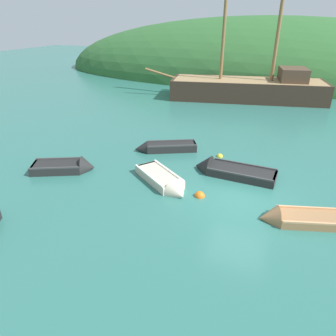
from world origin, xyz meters
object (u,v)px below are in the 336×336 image
rowboat_outer_left (165,183)px  rowboat_outer_right (299,220)px  rowboat_near_dock (228,171)px  buoy_orange (200,196)px  buoy_yellow (220,157)px  rowboat_far (68,168)px  rowboat_portside (164,148)px  sailing_ship (248,92)px

rowboat_outer_left → rowboat_outer_right: size_ratio=0.95×
rowboat_near_dock → buoy_orange: bearing=78.5°
rowboat_near_dock → buoy_yellow: 2.04m
rowboat_far → rowboat_outer_left: rowboat_far is taller
rowboat_portside → buoy_orange: rowboat_portside is taller
rowboat_near_dock → sailing_ship: bearing=-81.5°
sailing_ship → rowboat_outer_right: sailing_ship is taller
sailing_ship → rowboat_portside: sailing_ship is taller
rowboat_outer_right → buoy_yellow: 6.24m
rowboat_near_dock → buoy_orange: (-0.63, -2.48, -0.13)m
rowboat_near_dock → rowboat_outer_right: (3.26, -2.85, -0.03)m
sailing_ship → rowboat_near_dock: 15.55m
rowboat_portside → rowboat_outer_left: size_ratio=1.05×
sailing_ship → buoy_yellow: 13.63m
rowboat_portside → rowboat_outer_right: rowboat_outer_right is taller
rowboat_near_dock → rowboat_outer_right: bearing=141.6°
rowboat_outer_right → rowboat_portside: bearing=-48.0°
rowboat_far → rowboat_portside: rowboat_far is taller
rowboat_portside → rowboat_near_dock: rowboat_near_dock is taller
rowboat_far → buoy_orange: (6.69, 0.10, -0.14)m
rowboat_far → rowboat_portside: bearing=24.0°
rowboat_far → rowboat_outer_left: size_ratio=0.96×
rowboat_outer_right → rowboat_far: bearing=-18.4°
rowboat_outer_left → rowboat_far: bearing=-139.0°
rowboat_outer_left → sailing_ship: bearing=123.4°
buoy_yellow → rowboat_near_dock: bearing=-66.0°
rowboat_portside → rowboat_far: bearing=23.1°
rowboat_near_dock → rowboat_outer_left: 3.18m
buoy_orange → buoy_yellow: (-0.20, 4.35, 0.00)m
rowboat_outer_left → buoy_orange: bearing=24.8°
buoy_orange → rowboat_far: bearing=-179.2°
rowboat_outer_left → buoy_yellow: rowboat_outer_left is taller
rowboat_portside → rowboat_outer_right: (7.20, -4.34, -0.06)m
rowboat_near_dock → buoy_orange: 2.57m
sailing_ship → rowboat_near_dock: size_ratio=4.14×
rowboat_far → rowboat_outer_left: bearing=-21.3°
buoy_orange → buoy_yellow: size_ratio=1.31×
sailing_ship → rowboat_near_dock: (1.56, -15.46, -0.54)m
rowboat_outer_right → buoy_orange: rowboat_outer_right is taller
rowboat_portside → sailing_ship: bearing=-127.0°
rowboat_far → rowboat_near_dock: (7.32, 2.58, -0.01)m
rowboat_outer_left → buoy_orange: 1.76m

